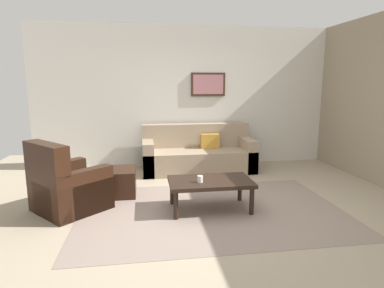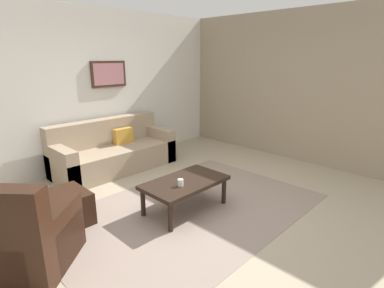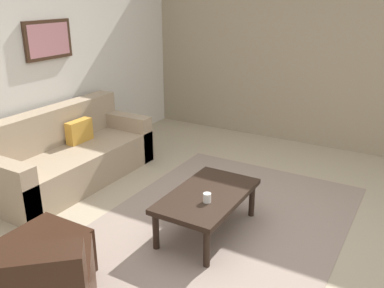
{
  "view_description": "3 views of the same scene",
  "coord_description": "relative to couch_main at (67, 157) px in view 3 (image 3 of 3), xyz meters",
  "views": [
    {
      "loc": [
        -0.87,
        -3.99,
        1.68
      ],
      "look_at": [
        -0.19,
        0.49,
        0.82
      ],
      "focal_mm": 30.32,
      "sensor_mm": 36.0,
      "label": 1
    },
    {
      "loc": [
        -2.53,
        -2.53,
        1.95
      ],
      "look_at": [
        0.24,
        0.17,
        0.83
      ],
      "focal_mm": 28.25,
      "sensor_mm": 36.0,
      "label": 2
    },
    {
      "loc": [
        -3.1,
        -1.58,
        2.21
      ],
      "look_at": [
        0.01,
        0.24,
        0.87
      ],
      "focal_mm": 38.71,
      "sensor_mm": 36.0,
      "label": 3
    }
  ],
  "objects": [
    {
      "name": "framed_artwork",
      "position": [
        0.28,
        0.4,
        1.35
      ],
      "size": [
        0.69,
        0.04,
        0.47
      ],
      "color": "#382316"
    },
    {
      "name": "rear_partition",
      "position": [
        -0.17,
        0.49,
        1.1
      ],
      "size": [
        6.0,
        0.12,
        2.8
      ],
      "primitive_type": "cube",
      "color": "silver",
      "rests_on": "ground_plane"
    },
    {
      "name": "couch_main",
      "position": [
        0.0,
        0.0,
        0.0
      ],
      "size": [
        2.12,
        0.88,
        0.88
      ],
      "color": "gray",
      "rests_on": "ground_plane"
    },
    {
      "name": "area_rug",
      "position": [
        -0.17,
        -2.11,
        -0.29
      ],
      "size": [
        3.47,
        2.28,
        0.01
      ],
      "primitive_type": "cube",
      "color": "gray",
      "rests_on": "ground_plane"
    },
    {
      "name": "coffee_table",
      "position": [
        -0.17,
        -2.05,
        0.06
      ],
      "size": [
        1.1,
        0.64,
        0.41
      ],
      "color": "black",
      "rests_on": "ground_plane"
    },
    {
      "name": "ottoman",
      "position": [
        -1.45,
        -1.27,
        -0.1
      ],
      "size": [
        0.56,
        0.56,
        0.4
      ],
      "primitive_type": "cube",
      "color": "black",
      "rests_on": "ground_plane"
    },
    {
      "name": "ground_plane",
      "position": [
        -0.17,
        -2.11,
        -0.3
      ],
      "size": [
        8.0,
        8.0,
        0.0
      ],
      "primitive_type": "plane",
      "color": "tan"
    },
    {
      "name": "stone_feature_panel",
      "position": [
        2.83,
        -2.11,
        1.1
      ],
      "size": [
        0.12,
        5.2,
        2.8
      ],
      "primitive_type": "cube",
      "color": "gray",
      "rests_on": "ground_plane"
    },
    {
      "name": "cup",
      "position": [
        -0.33,
        -2.12,
        0.16
      ],
      "size": [
        0.07,
        0.07,
        0.09
      ],
      "primitive_type": "cylinder",
      "color": "white",
      "rests_on": "coffee_table"
    }
  ]
}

